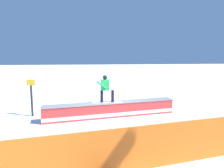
{
  "coord_description": "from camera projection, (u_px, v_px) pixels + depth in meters",
  "views": [
    {
      "loc": [
        1.26,
        9.63,
        3.04
      ],
      "look_at": [
        0.1,
        1.02,
        1.81
      ],
      "focal_mm": 32.08,
      "sensor_mm": 36.0,
      "label": 1
    }
  ],
  "objects": [
    {
      "name": "snowboarder",
      "position": [
        106.0,
        88.0,
        9.76
      ],
      "size": [
        1.5,
        0.42,
        1.36
      ],
      "color": "silver",
      "rests_on": "grind_box"
    },
    {
      "name": "safety_fence",
      "position": [
        135.0,
        149.0,
        5.24
      ],
      "size": [
        8.55,
        1.39,
        1.22
      ],
      "primitive_type": "cube",
      "rotation": [
        0.0,
        0.0,
        0.15
      ],
      "color": "orange",
      "rests_on": "ground_plane"
    },
    {
      "name": "grind_box",
      "position": [
        111.0,
        110.0,
        9.99
      ],
      "size": [
        6.64,
        1.61,
        0.75
      ],
      "color": "red",
      "rests_on": "ground_plane"
    },
    {
      "name": "trail_marker",
      "position": [
        32.0,
        97.0,
        10.01
      ],
      "size": [
        0.4,
        0.1,
        1.87
      ],
      "color": "#262628",
      "rests_on": "ground_plane"
    },
    {
      "name": "ground_plane",
      "position": [
        111.0,
        117.0,
        10.04
      ],
      "size": [
        120.0,
        120.0,
        0.0
      ],
      "primitive_type": "plane",
      "color": "white"
    }
  ]
}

